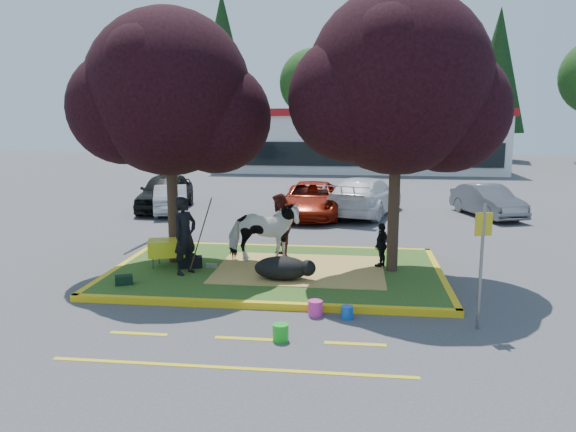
# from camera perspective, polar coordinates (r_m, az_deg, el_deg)

# --- Properties ---
(ground) EXTENTS (90.00, 90.00, 0.00)m
(ground) POSITION_cam_1_polar(r_m,az_deg,el_deg) (14.37, -1.17, -5.94)
(ground) COLOR #424244
(ground) RESTS_ON ground
(median_island) EXTENTS (8.00, 5.00, 0.15)m
(median_island) POSITION_cam_1_polar(r_m,az_deg,el_deg) (14.35, -1.17, -5.65)
(median_island) COLOR #2A4E18
(median_island) RESTS_ON ground
(curb_near) EXTENTS (8.30, 0.16, 0.15)m
(curb_near) POSITION_cam_1_polar(r_m,az_deg,el_deg) (11.92, -2.91, -9.04)
(curb_near) COLOR yellow
(curb_near) RESTS_ON ground
(curb_far) EXTENTS (8.30, 0.16, 0.15)m
(curb_far) POSITION_cam_1_polar(r_m,az_deg,el_deg) (16.82, 0.05, -3.26)
(curb_far) COLOR yellow
(curb_far) RESTS_ON ground
(curb_left) EXTENTS (0.16, 5.30, 0.15)m
(curb_left) POSITION_cam_1_polar(r_m,az_deg,el_deg) (15.43, -16.41, -4.93)
(curb_left) COLOR yellow
(curb_left) RESTS_ON ground
(curb_right) EXTENTS (0.16, 5.30, 0.15)m
(curb_right) POSITION_cam_1_polar(r_m,az_deg,el_deg) (14.38, 15.24, -5.99)
(curb_right) COLOR yellow
(curb_right) RESTS_ON ground
(straw_bedding) EXTENTS (4.20, 3.00, 0.01)m
(straw_bedding) POSITION_cam_1_polar(r_m,az_deg,el_deg) (14.26, 1.23, -5.42)
(straw_bedding) COLOR tan
(straw_bedding) RESTS_ON median_island
(tree_purple_left) EXTENTS (5.06, 4.20, 6.51)m
(tree_purple_left) POSITION_cam_1_polar(r_m,az_deg,el_deg) (14.81, -11.95, 11.40)
(tree_purple_left) COLOR black
(tree_purple_left) RESTS_ON median_island
(tree_purple_right) EXTENTS (5.30, 4.40, 6.82)m
(tree_purple_right) POSITION_cam_1_polar(r_m,az_deg,el_deg) (13.89, 11.18, 12.35)
(tree_purple_right) COLOR black
(tree_purple_right) RESTS_ON median_island
(fire_lane_stripe_a) EXTENTS (1.10, 0.12, 0.01)m
(fire_lane_stripe_a) POSITION_cam_1_polar(r_m,az_deg,el_deg) (11.00, -14.92, -11.47)
(fire_lane_stripe_a) COLOR yellow
(fire_lane_stripe_a) RESTS_ON ground
(fire_lane_stripe_b) EXTENTS (1.10, 0.12, 0.01)m
(fire_lane_stripe_b) POSITION_cam_1_polar(r_m,az_deg,el_deg) (10.46, -4.44, -12.32)
(fire_lane_stripe_b) COLOR yellow
(fire_lane_stripe_b) RESTS_ON ground
(fire_lane_stripe_c) EXTENTS (1.10, 0.12, 0.01)m
(fire_lane_stripe_c) POSITION_cam_1_polar(r_m,az_deg,el_deg) (10.28, 6.85, -12.78)
(fire_lane_stripe_c) COLOR yellow
(fire_lane_stripe_c) RESTS_ON ground
(fire_lane_long) EXTENTS (6.00, 0.10, 0.01)m
(fire_lane_long) POSITION_cam_1_polar(r_m,az_deg,el_deg) (9.38, -5.91, -15.09)
(fire_lane_long) COLOR yellow
(fire_lane_long) RESTS_ON ground
(retail_building) EXTENTS (20.40, 8.40, 4.40)m
(retail_building) POSITION_cam_1_polar(r_m,az_deg,el_deg) (41.68, 6.98, 7.79)
(retail_building) COLOR silver
(retail_building) RESTS_ON ground
(treeline) EXTENTS (46.58, 7.80, 14.63)m
(treeline) POSITION_cam_1_polar(r_m,az_deg,el_deg) (51.41, 6.22, 14.38)
(treeline) COLOR black
(treeline) RESTS_ON ground
(cow) EXTENTS (1.98, 0.98, 1.63)m
(cow) POSITION_cam_1_polar(r_m,az_deg,el_deg) (14.76, -2.51, -1.64)
(cow) COLOR white
(cow) RESTS_ON median_island
(calf) EXTENTS (1.33, 0.80, 0.56)m
(calf) POSITION_cam_1_polar(r_m,az_deg,el_deg) (13.32, -0.67, -5.32)
(calf) COLOR black
(calf) RESTS_ON median_island
(handler) EXTENTS (0.74, 0.83, 1.90)m
(handler) POSITION_cam_1_polar(r_m,az_deg,el_deg) (13.91, -10.43, -1.98)
(handler) COLOR black
(handler) RESTS_ON median_island
(visitor_a) EXTENTS (0.81, 0.96, 1.76)m
(visitor_a) POSITION_cam_1_polar(r_m,az_deg,el_deg) (15.20, -0.94, -1.03)
(visitor_a) COLOR #491814
(visitor_a) RESTS_ON median_island
(visitor_b) EXTENTS (0.56, 0.73, 1.15)m
(visitor_b) POSITION_cam_1_polar(r_m,az_deg,el_deg) (14.56, 9.50, -2.92)
(visitor_b) COLOR black
(visitor_b) RESTS_ON median_island
(wheelbarrow) EXTENTS (1.87, 0.90, 0.71)m
(wheelbarrow) POSITION_cam_1_polar(r_m,az_deg,el_deg) (14.73, -11.93, -3.21)
(wheelbarrow) COLOR black
(wheelbarrow) RESTS_ON median_island
(gear_bag_dark) EXTENTS (0.61, 0.44, 0.28)m
(gear_bag_dark) POSITION_cam_1_polar(r_m,az_deg,el_deg) (14.62, -9.80, -4.63)
(gear_bag_dark) COLOR black
(gear_bag_dark) RESTS_ON median_island
(gear_bag_green) EXTENTS (0.46, 0.38, 0.21)m
(gear_bag_green) POSITION_cam_1_polar(r_m,az_deg,el_deg) (13.55, -16.34, -6.26)
(gear_bag_green) COLOR black
(gear_bag_green) RESTS_ON median_island
(sign_post) EXTENTS (0.33, 0.13, 2.41)m
(sign_post) POSITION_cam_1_polar(r_m,az_deg,el_deg) (11.02, 19.09, -3.58)
(sign_post) COLOR slate
(sign_post) RESTS_ON ground
(bucket_green) EXTENTS (0.34, 0.34, 0.31)m
(bucket_green) POSITION_cam_1_polar(r_m,az_deg,el_deg) (10.29, -0.76, -11.75)
(bucket_green) COLOR green
(bucket_green) RESTS_ON ground
(bucket_pink) EXTENTS (0.30, 0.30, 0.32)m
(bucket_pink) POSITION_cam_1_polar(r_m,az_deg,el_deg) (11.49, 2.80, -9.34)
(bucket_pink) COLOR #E23298
(bucket_pink) RESTS_ON ground
(bucket_blue) EXTENTS (0.30, 0.30, 0.26)m
(bucket_blue) POSITION_cam_1_polar(r_m,az_deg,el_deg) (11.40, 6.02, -9.71)
(bucket_blue) COLOR blue
(bucket_blue) RESTS_ON ground
(car_black) EXTENTS (2.30, 4.70, 1.54)m
(car_black) POSITION_cam_1_polar(r_m,az_deg,el_deg) (24.36, -12.35, 2.41)
(car_black) COLOR black
(car_black) RESTS_ON ground
(car_silver) EXTENTS (2.25, 3.83, 1.19)m
(car_silver) POSITION_cam_1_polar(r_m,az_deg,el_deg) (23.53, -11.77, 1.72)
(car_silver) COLOR #A7A9AF
(car_silver) RESTS_ON ground
(car_red) EXTENTS (2.35, 4.94, 1.36)m
(car_red) POSITION_cam_1_polar(r_m,az_deg,el_deg) (22.30, 2.42, 1.68)
(car_red) COLOR #9E210D
(car_red) RESTS_ON ground
(car_white) EXTENTS (3.51, 5.65, 1.53)m
(car_white) POSITION_cam_1_polar(r_m,az_deg,el_deg) (22.89, 7.79, 2.03)
(car_white) COLOR silver
(car_white) RESTS_ON ground
(car_grey) EXTENTS (2.48, 4.06, 1.26)m
(car_grey) POSITION_cam_1_polar(r_m,az_deg,el_deg) (23.62, 19.63, 1.46)
(car_grey) COLOR #5A5C62
(car_grey) RESTS_ON ground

